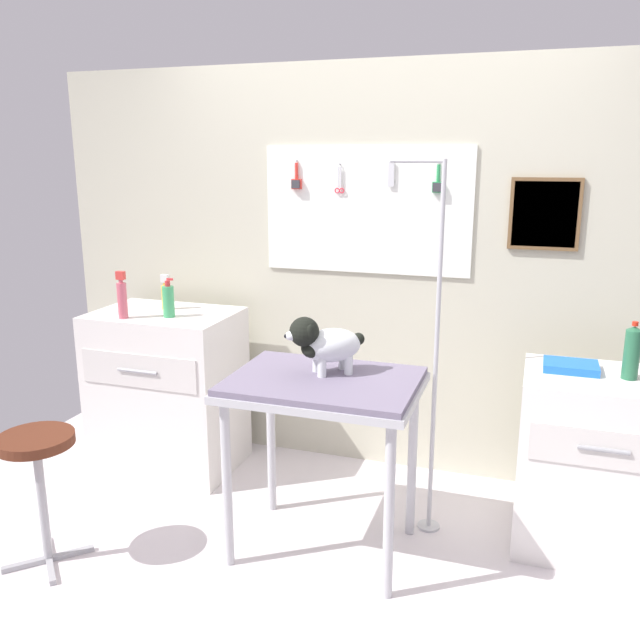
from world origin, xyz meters
name	(u,v)px	position (x,y,z in m)	size (l,w,h in m)	color
ground	(307,589)	(0.00, 0.00, -0.02)	(4.40, 4.00, 0.04)	silver
rear_wall_panel	(382,272)	(0.00, 1.28, 1.16)	(4.00, 0.11, 2.30)	beige
grooming_table	(323,399)	(-0.02, 0.29, 0.75)	(0.85, 0.63, 0.85)	#B7B7BC
grooming_arm	(434,367)	(0.41, 0.62, 0.84)	(0.29, 0.11, 1.79)	#B7B7BC
dog	(324,343)	(-0.04, 0.35, 0.99)	(0.35, 0.29, 0.27)	white
counter_left	(168,390)	(-1.16, 0.84, 0.47)	(0.80, 0.58, 0.93)	silver
cabinet_right	(595,463)	(1.16, 0.71, 0.42)	(0.68, 0.54, 0.85)	silver
stool	(38,460)	(-1.18, -0.21, 0.50)	(0.33, 0.33, 0.62)	#9E9EA3
spray_bottle_short	(122,298)	(-1.29, 0.65, 1.05)	(0.05, 0.05, 0.26)	#CD5869
detangler_spray	(166,295)	(-1.19, 0.92, 1.02)	(0.05, 0.05, 0.20)	gold
shampoo_bottle	(168,301)	(-1.07, 0.76, 1.02)	(0.06, 0.06, 0.22)	#3EA263
soda_bottle	(632,352)	(1.26, 0.71, 0.97)	(0.07, 0.07, 0.26)	#276443
supply_tray	(571,366)	(1.02, 0.75, 0.86)	(0.24, 0.18, 0.04)	blue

